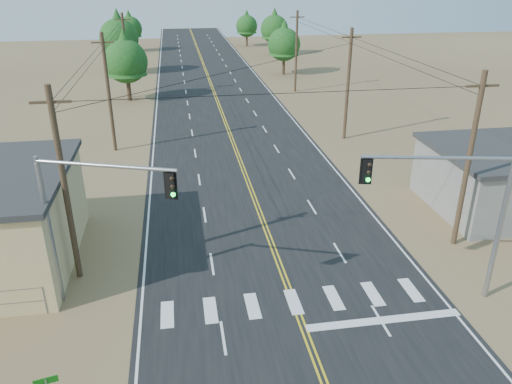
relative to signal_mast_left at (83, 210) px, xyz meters
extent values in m
cube|color=black|center=(9.26, 20.63, -5.00)|extent=(15.00, 200.00, 0.02)
cylinder|color=gray|center=(-2.24, -0.37, -4.26)|extent=(0.06, 0.06, 1.50)
cylinder|color=#4C3826|center=(-1.24, 2.63, -0.01)|extent=(0.30, 0.30, 10.00)
cube|color=#4C3826|center=(-1.24, 2.63, 4.19)|extent=(1.80, 0.12, 0.12)
cylinder|color=#4C3826|center=(-1.24, 22.63, -0.01)|extent=(0.30, 0.30, 10.00)
cube|color=#4C3826|center=(-1.24, 22.63, 4.19)|extent=(1.80, 0.12, 0.12)
cylinder|color=#4C3826|center=(-1.24, 42.63, -0.01)|extent=(0.30, 0.30, 10.00)
cube|color=#4C3826|center=(-1.24, 42.63, 4.19)|extent=(1.80, 0.12, 0.12)
cylinder|color=#4C3826|center=(19.76, 2.63, -0.01)|extent=(0.30, 0.30, 10.00)
cube|color=#4C3826|center=(19.76, 2.63, 4.19)|extent=(1.80, 0.12, 0.12)
cylinder|color=#4C3826|center=(19.76, 22.63, -0.01)|extent=(0.30, 0.30, 10.00)
cube|color=#4C3826|center=(19.76, 22.63, 4.19)|extent=(1.80, 0.12, 0.12)
cylinder|color=#4C3826|center=(19.76, 42.63, -0.01)|extent=(0.30, 0.30, 10.00)
cube|color=#4C3826|center=(19.76, 42.63, 4.19)|extent=(1.80, 0.12, 0.12)
cylinder|color=gray|center=(-1.74, 0.63, -1.47)|extent=(0.24, 0.24, 7.08)
cylinder|color=gray|center=(-1.74, 0.63, 2.06)|extent=(0.18, 0.18, 0.61)
cylinder|color=gray|center=(1.21, -0.43, 2.16)|extent=(5.96, 2.28, 0.16)
cube|color=black|center=(3.88, -1.39, 1.51)|extent=(0.44, 0.41, 1.11)
sphere|color=black|center=(3.94, -1.56, 1.86)|extent=(0.20, 0.20, 0.20)
sphere|color=black|center=(3.94, -1.56, 1.51)|extent=(0.20, 0.20, 0.20)
sphere|color=#0CE533|center=(3.94, -1.56, 1.15)|extent=(0.20, 0.20, 0.20)
cylinder|color=gray|center=(18.60, -2.39, -1.48)|extent=(0.24, 0.24, 7.06)
cylinder|color=gray|center=(15.35, -1.74, 2.15)|extent=(6.52, 1.46, 0.16)
cube|color=black|center=(12.40, -1.15, 1.49)|extent=(0.41, 0.37, 1.11)
sphere|color=black|center=(12.44, -1.33, 1.85)|extent=(0.20, 0.20, 0.20)
sphere|color=black|center=(12.44, -1.33, 1.49)|extent=(0.20, 0.20, 0.20)
sphere|color=#0CE533|center=(12.44, -1.33, 1.14)|extent=(0.20, 0.20, 0.20)
cube|color=#0E640F|center=(-0.45, -7.37, -2.56)|extent=(0.76, 0.20, 0.26)
cylinder|color=#3F2D1E|center=(-1.21, 41.05, -3.49)|extent=(0.49, 0.49, 3.04)
cone|color=#1A4012|center=(-1.21, 41.05, 0.74)|extent=(4.73, 4.73, 5.41)
sphere|color=#1A4012|center=(-1.21, 41.05, -0.36)|extent=(5.07, 5.07, 5.07)
cylinder|color=#3F2D1E|center=(-3.41, 58.48, -3.30)|extent=(0.47, 0.47, 3.42)
cone|color=#1A4012|center=(-3.41, 58.48, 1.44)|extent=(5.31, 5.31, 6.07)
sphere|color=#1A4012|center=(-3.41, 58.48, 0.21)|extent=(5.69, 5.69, 5.69)
cylinder|color=#3F2D1E|center=(-3.46, 81.15, -3.63)|extent=(0.44, 0.44, 2.77)
cone|color=#1A4012|center=(-3.46, 81.15, 0.21)|extent=(4.30, 4.30, 4.92)
sphere|color=#1A4012|center=(-3.46, 81.15, -0.79)|extent=(4.61, 4.61, 4.61)
cylinder|color=#3F2D1E|center=(20.66, 54.02, -3.57)|extent=(0.43, 0.43, 2.89)
cone|color=#1A4012|center=(20.66, 54.02, 0.44)|extent=(4.49, 4.49, 5.13)
sphere|color=#1A4012|center=(20.66, 54.02, -0.60)|extent=(4.81, 4.81, 4.81)
cylinder|color=#3F2D1E|center=(22.90, 72.75, -3.51)|extent=(0.45, 0.45, 3.00)
cone|color=#1A4012|center=(22.90, 72.75, 0.66)|extent=(4.67, 4.67, 5.33)
sphere|color=#1A4012|center=(22.90, 72.75, -0.43)|extent=(5.00, 5.00, 5.00)
cylinder|color=#3F2D1E|center=(19.55, 84.85, -3.71)|extent=(0.41, 0.41, 2.60)
cone|color=#1A4012|center=(19.55, 84.85, -0.10)|extent=(4.05, 4.05, 4.63)
sphere|color=#1A4012|center=(19.55, 84.85, -1.04)|extent=(4.34, 4.34, 4.34)
camera|label=1|loc=(4.31, -20.51, 9.63)|focal=35.00mm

